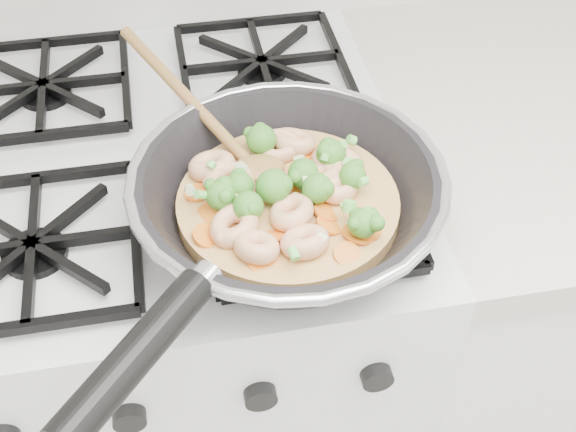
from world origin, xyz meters
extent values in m
cube|color=white|center=(0.00, 1.70, 0.45)|extent=(0.60, 0.60, 0.90)
cube|color=black|center=(0.00, 1.70, 0.91)|extent=(0.56, 0.56, 0.02)
torus|color=#BBBCC3|center=(0.13, 1.53, 0.99)|extent=(0.34, 0.34, 0.01)
cylinder|color=black|center=(-0.04, 1.34, 0.98)|extent=(0.15, 0.16, 0.03)
cylinder|color=tan|center=(0.13, 1.53, 0.95)|extent=(0.24, 0.24, 0.02)
ellipsoid|color=olive|center=(0.10, 1.57, 0.97)|extent=(0.07, 0.07, 0.02)
cylinder|color=olive|center=(0.03, 1.69, 0.99)|extent=(0.14, 0.22, 0.07)
torus|color=#E0AF85|center=(0.18, 1.53, 0.97)|extent=(0.07, 0.07, 0.02)
torus|color=#E0AF85|center=(0.05, 1.59, 0.97)|extent=(0.06, 0.06, 0.03)
torus|color=#E0AF85|center=(0.15, 1.61, 0.97)|extent=(0.07, 0.07, 0.03)
torus|color=#E0AF85|center=(0.20, 1.56, 0.97)|extent=(0.06, 0.06, 0.03)
torus|color=#E0AF85|center=(0.13, 1.61, 0.97)|extent=(0.06, 0.06, 0.03)
torus|color=#E0AF85|center=(0.08, 1.46, 0.97)|extent=(0.07, 0.07, 0.03)
torus|color=#E0AF85|center=(0.12, 1.50, 0.97)|extent=(0.07, 0.07, 0.03)
torus|color=#E0AF85|center=(0.13, 1.46, 0.97)|extent=(0.06, 0.06, 0.03)
torus|color=#E0AF85|center=(0.07, 1.54, 0.97)|extent=(0.07, 0.07, 0.03)
torus|color=#E0AF85|center=(0.18, 1.57, 0.97)|extent=(0.05, 0.05, 0.03)
torus|color=#E0AF85|center=(0.06, 1.49, 0.97)|extent=(0.08, 0.08, 0.03)
torus|color=#E0AF85|center=(0.07, 1.56, 0.97)|extent=(0.06, 0.06, 0.03)
torus|color=#E0AF85|center=(0.17, 1.54, 0.97)|extent=(0.07, 0.07, 0.02)
ellipsoid|color=#4B9530|center=(0.20, 1.53, 0.98)|extent=(0.04, 0.04, 0.03)
ellipsoid|color=#4B9530|center=(0.08, 1.51, 0.98)|extent=(0.04, 0.04, 0.03)
ellipsoid|color=#4B9530|center=(0.08, 1.54, 0.98)|extent=(0.04, 0.04, 0.03)
ellipsoid|color=#4B9530|center=(0.11, 1.53, 0.98)|extent=(0.05, 0.05, 0.04)
ellipsoid|color=#4B9530|center=(0.15, 1.54, 0.98)|extent=(0.04, 0.04, 0.03)
ellipsoid|color=#4B9530|center=(0.19, 1.46, 0.98)|extent=(0.04, 0.04, 0.03)
ellipsoid|color=#4B9530|center=(0.05, 1.53, 0.98)|extent=(0.04, 0.04, 0.03)
ellipsoid|color=#4B9530|center=(0.18, 1.57, 0.98)|extent=(0.04, 0.04, 0.03)
ellipsoid|color=#4B9530|center=(0.11, 1.61, 0.98)|extent=(0.04, 0.04, 0.03)
ellipsoid|color=#4B9530|center=(0.16, 1.52, 0.98)|extent=(0.04, 0.04, 0.03)
cylinder|color=orange|center=(0.20, 1.47, 0.96)|extent=(0.04, 0.04, 0.01)
cylinder|color=orange|center=(0.09, 1.45, 0.96)|extent=(0.04, 0.04, 0.01)
cylinder|color=orange|center=(0.04, 1.52, 0.96)|extent=(0.05, 0.05, 0.01)
cylinder|color=orange|center=(0.12, 1.50, 0.96)|extent=(0.04, 0.04, 0.01)
cylinder|color=orange|center=(0.10, 1.48, 0.96)|extent=(0.04, 0.04, 0.01)
cylinder|color=orange|center=(0.19, 1.46, 0.96)|extent=(0.04, 0.04, 0.01)
cylinder|color=orange|center=(0.16, 1.50, 0.96)|extent=(0.04, 0.04, 0.01)
cylinder|color=orange|center=(0.17, 1.44, 0.96)|extent=(0.04, 0.04, 0.00)
cylinder|color=orange|center=(0.16, 1.60, 0.96)|extent=(0.04, 0.04, 0.01)
cylinder|color=orange|center=(0.20, 1.55, 0.96)|extent=(0.03, 0.03, 0.01)
cylinder|color=orange|center=(0.16, 1.48, 0.96)|extent=(0.04, 0.04, 0.01)
cylinder|color=orange|center=(0.03, 1.56, 0.96)|extent=(0.04, 0.04, 0.01)
cylinder|color=orange|center=(0.03, 1.49, 0.96)|extent=(0.04, 0.04, 0.01)
cylinder|color=orange|center=(0.14, 1.55, 0.96)|extent=(0.04, 0.04, 0.02)
cylinder|color=#6AD254|center=(0.18, 1.48, 0.98)|extent=(0.01, 0.01, 0.01)
cylinder|color=#6AD254|center=(0.06, 1.53, 0.97)|extent=(0.01, 0.01, 0.01)
cylinder|color=beige|center=(0.06, 1.53, 0.99)|extent=(0.01, 0.01, 0.01)
cylinder|color=#6AD254|center=(0.19, 1.47, 0.98)|extent=(0.01, 0.01, 0.01)
cylinder|color=#6AD254|center=(0.21, 1.59, 0.98)|extent=(0.01, 0.01, 0.01)
cylinder|color=#6AD254|center=(0.18, 1.49, 0.97)|extent=(0.01, 0.01, 0.01)
cylinder|color=#6AD254|center=(0.03, 1.52, 0.98)|extent=(0.01, 0.01, 0.01)
cylinder|color=beige|center=(0.14, 1.45, 0.97)|extent=(0.01, 0.01, 0.01)
cylinder|color=#6AD254|center=(0.11, 1.43, 0.98)|extent=(0.01, 0.01, 0.01)
cylinder|color=#6AD254|center=(0.17, 1.56, 0.99)|extent=(0.01, 0.01, 0.01)
cylinder|color=beige|center=(0.02, 1.54, 0.98)|extent=(0.01, 0.01, 0.01)
cylinder|color=#6AD254|center=(0.20, 1.55, 0.98)|extent=(0.01, 0.01, 0.01)
cylinder|color=#6AD254|center=(0.20, 1.52, 0.98)|extent=(0.01, 0.01, 0.01)
cylinder|color=#6AD254|center=(0.19, 1.57, 0.98)|extent=(0.01, 0.01, 0.01)
cylinder|color=beige|center=(0.15, 1.53, 0.98)|extent=(0.01, 0.01, 0.01)
cylinder|color=beige|center=(0.14, 1.56, 0.98)|extent=(0.01, 0.01, 0.01)
cylinder|color=beige|center=(0.08, 1.56, 0.98)|extent=(0.01, 0.01, 0.01)
cylinder|color=#6AD254|center=(0.05, 1.57, 0.98)|extent=(0.01, 0.01, 0.01)
camera|label=1|loc=(0.02, 0.96, 1.51)|focal=46.95mm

